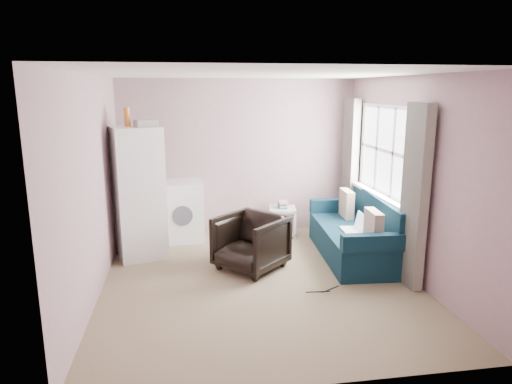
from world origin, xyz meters
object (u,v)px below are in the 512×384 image
(armchair, at_px, (251,240))
(fridge, at_px, (139,192))
(sofa, at_px, (358,235))
(side_table, at_px, (282,219))
(washing_machine, at_px, (181,209))

(armchair, bearing_deg, fridge, -159.41)
(armchair, xyz_separation_m, sofa, (1.57, 0.21, -0.08))
(armchair, relative_size, fridge, 0.38)
(side_table, xyz_separation_m, sofa, (0.86, -1.12, 0.05))
(fridge, bearing_deg, washing_machine, 33.44)
(armchair, xyz_separation_m, side_table, (0.71, 1.33, -0.13))
(armchair, relative_size, side_table, 1.40)
(side_table, bearing_deg, sofa, -52.55)
(sofa, bearing_deg, fridge, 174.23)
(side_table, bearing_deg, armchair, -118.20)
(armchair, height_order, fridge, fridge)
(sofa, bearing_deg, washing_machine, 158.38)
(sofa, bearing_deg, side_table, 131.20)
(fridge, xyz_separation_m, washing_machine, (0.56, 0.67, -0.45))
(armchair, xyz_separation_m, fridge, (-1.47, 0.72, 0.53))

